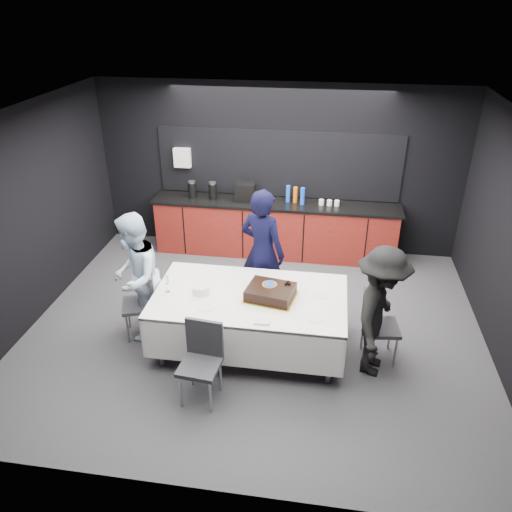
{
  "coord_description": "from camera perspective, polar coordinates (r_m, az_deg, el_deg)",
  "views": [
    {
      "loc": [
        0.84,
        -5.4,
        4.04
      ],
      "look_at": [
        0.0,
        0.1,
        1.05
      ],
      "focal_mm": 35.0,
      "sensor_mm": 36.0,
      "label": 1
    }
  ],
  "objects": [
    {
      "name": "cake_assembly",
      "position": [
        5.95,
        1.68,
        -4.17
      ],
      "size": [
        0.66,
        0.57,
        0.18
      ],
      "color": "gold",
      "rests_on": "party_table"
    },
    {
      "name": "person_center",
      "position": [
        6.72,
        0.75,
        0.43
      ],
      "size": [
        0.78,
        0.66,
        1.8
      ],
      "primitive_type": "imported",
      "rotation": [
        0.0,
        0.0,
        2.73
      ],
      "color": "black",
      "rests_on": "ground"
    },
    {
      "name": "person_right",
      "position": [
        5.84,
        13.93,
        -6.29
      ],
      "size": [
        0.83,
        1.16,
        1.62
      ],
      "primitive_type": "imported",
      "rotation": [
        0.0,
        0.0,
        1.34
      ],
      "color": "black",
      "rests_on": "ground"
    },
    {
      "name": "loose_plate_right_a",
      "position": [
        6.07,
        7.42,
        -4.46
      ],
      "size": [
        0.18,
        0.18,
        0.01
      ],
      "primitive_type": "cylinder",
      "color": "white",
      "rests_on": "party_table"
    },
    {
      "name": "loose_plate_right_b",
      "position": [
        5.67,
        6.89,
        -7.01
      ],
      "size": [
        0.2,
        0.2,
        0.01
      ],
      "primitive_type": "cylinder",
      "color": "white",
      "rests_on": "party_table"
    },
    {
      "name": "fork_pile",
      "position": [
        5.55,
        0.69,
        -7.52
      ],
      "size": [
        0.18,
        0.12,
        0.03
      ],
      "primitive_type": "cube",
      "rotation": [
        0.0,
        0.0,
        0.05
      ],
      "color": "white",
      "rests_on": "party_table"
    },
    {
      "name": "kitchenette",
      "position": [
        8.42,
        2.08,
        3.7
      ],
      "size": [
        4.1,
        0.64,
        2.05
      ],
      "color": "maroon",
      "rests_on": "ground"
    },
    {
      "name": "ground",
      "position": [
        6.79,
        -0.13,
        -8.22
      ],
      "size": [
        6.0,
        6.0,
        0.0
      ],
      "primitive_type": "plane",
      "color": "#404145",
      "rests_on": "ground"
    },
    {
      "name": "loose_plate_near",
      "position": [
        5.83,
        -5.82,
        -5.82
      ],
      "size": [
        0.21,
        0.21,
        0.01
      ],
      "primitive_type": "cylinder",
      "color": "white",
      "rests_on": "party_table"
    },
    {
      "name": "loose_plate_far",
      "position": [
        6.27,
        -0.92,
        -3.03
      ],
      "size": [
        0.19,
        0.19,
        0.01
      ],
      "primitive_type": "cylinder",
      "color": "white",
      "rests_on": "party_table"
    },
    {
      "name": "plate_stack",
      "position": [
        6.08,
        -6.31,
        -3.8
      ],
      "size": [
        0.21,
        0.21,
        0.1
      ],
      "primitive_type": "cylinder",
      "color": "white",
      "rests_on": "party_table"
    },
    {
      "name": "chair_left",
      "position": [
        6.57,
        -12.58,
        -4.77
      ],
      "size": [
        0.54,
        0.54,
        0.92
      ],
      "color": "#2D2D32",
      "rests_on": "ground"
    },
    {
      "name": "chair_right",
      "position": [
        6.16,
        13.43,
        -7.29
      ],
      "size": [
        0.47,
        0.47,
        0.92
      ],
      "color": "#2D2D32",
      "rests_on": "ground"
    },
    {
      "name": "room_shell",
      "position": [
        5.88,
        -0.15,
        6.5
      ],
      "size": [
        6.04,
        5.04,
        2.82
      ],
      "color": "white",
      "rests_on": "ground"
    },
    {
      "name": "party_table",
      "position": [
        6.1,
        -0.72,
        -5.59
      ],
      "size": [
        2.32,
        1.32,
        0.78
      ],
      "color": "#99999E",
      "rests_on": "ground"
    },
    {
      "name": "champagne_flute",
      "position": [
        6.1,
        -10.19,
        -2.8
      ],
      "size": [
        0.06,
        0.06,
        0.22
      ],
      "color": "white",
      "rests_on": "party_table"
    },
    {
      "name": "chair_near",
      "position": [
        5.53,
        -6.21,
        -11.25
      ],
      "size": [
        0.46,
        0.46,
        0.92
      ],
      "color": "#2D2D32",
      "rests_on": "ground"
    },
    {
      "name": "person_left",
      "position": [
        6.45,
        -13.64,
        -2.34
      ],
      "size": [
        0.73,
        0.89,
        1.68
      ],
      "primitive_type": "imported",
      "rotation": [
        0.0,
        0.0,
        -1.45
      ],
      "color": "silver",
      "rests_on": "ground"
    }
  ]
}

